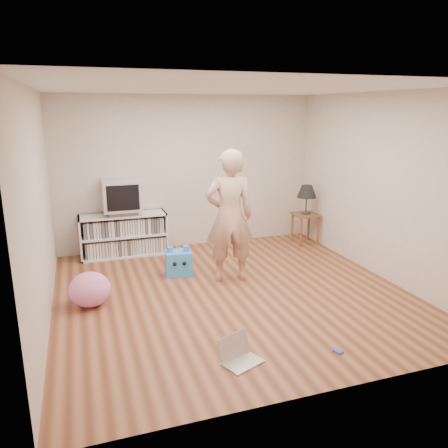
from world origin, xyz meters
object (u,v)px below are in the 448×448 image
media_unit (124,235)px  dvd_deck (122,212)px  person (229,216)px  crt_tv (121,195)px  plush_pink (90,289)px  table_lamp (307,192)px  plush_blue (179,262)px  side_table (305,221)px  laptop (238,354)px

media_unit → dvd_deck: size_ratio=3.11×
media_unit → person: (1.30, -1.60, 0.58)m
crt_tv → plush_pink: size_ratio=1.19×
table_lamp → plush_blue: table_lamp is taller
crt_tv → person: bearing=-50.6°
side_table → laptop: size_ratio=1.23×
media_unit → table_lamp: size_ratio=2.72×
side_table → crt_tv: bearing=173.4°
side_table → person: person is taller
crt_tv → person: (1.30, -1.58, -0.09)m
crt_tv → table_lamp: (3.16, -0.37, -0.08)m
media_unit → plush_blue: 1.35m
media_unit → dvd_deck: (0.00, -0.02, 0.39)m
media_unit → table_lamp: 3.24m
table_lamp → plush_pink: 4.12m
crt_tv → table_lamp: 3.19m
table_lamp → plush_blue: size_ratio=1.19×
table_lamp → person: bearing=-147.1°
plush_blue → plush_pink: 1.44m
person → media_unit: bearing=-43.0°
crt_tv → laptop: bearing=-79.1°
crt_tv → plush_blue: bearing=-60.3°
dvd_deck → plush_pink: size_ratio=0.90×
media_unit → side_table: (3.16, -0.39, 0.07)m
table_lamp → laptop: table_lamp is taller
dvd_deck → plush_pink: 2.01m
crt_tv → table_lamp: size_ratio=1.17×
crt_tv → plush_pink: (-0.61, -1.83, -0.81)m
table_lamp → person: person is taller
plush_blue → laptop: bearing=-82.1°
media_unit → side_table: size_ratio=2.55×
dvd_deck → plush_pink: bearing=-108.5°
media_unit → plush_pink: size_ratio=2.79×
table_lamp → plush_pink: (-3.78, -1.47, -0.73)m
table_lamp → person: size_ratio=0.28×
dvd_deck → media_unit: bearing=90.0°
plush_pink → media_unit: bearing=71.7°
side_table → plush_blue: size_ratio=1.27×
dvd_deck → laptop: size_ratio=1.01×
table_lamp → side_table: bearing=0.0°
plush_blue → plush_pink: size_ratio=0.86×
side_table → table_lamp: (0.00, 0.00, 0.53)m
media_unit → laptop: bearing=-79.1°
laptop → plush_blue: size_ratio=1.03×
dvd_deck → plush_blue: size_ratio=1.04×
table_lamp → plush_pink: table_lamp is taller
media_unit → side_table: 3.19m
person → laptop: (-0.61, -2.00, -0.86)m
plush_pink → dvd_deck: bearing=71.5°
dvd_deck → plush_blue: bearing=-60.3°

